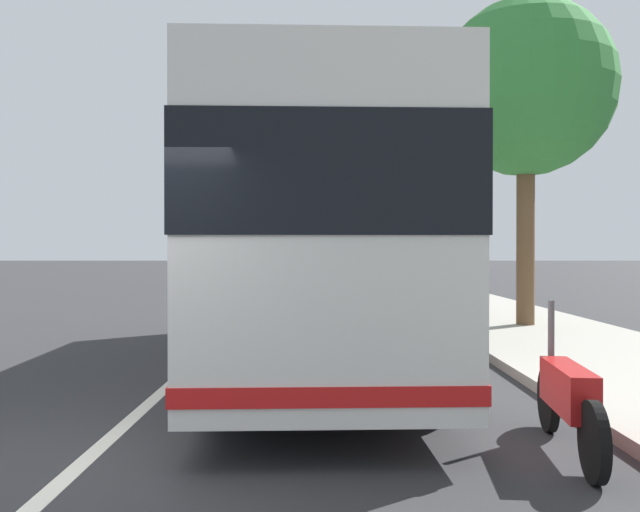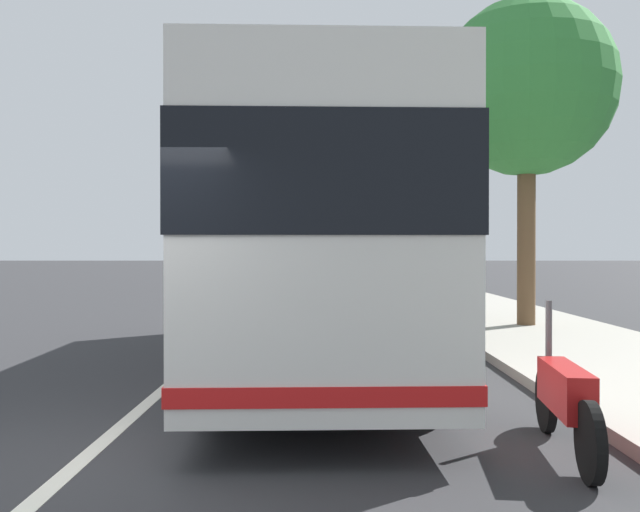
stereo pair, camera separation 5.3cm
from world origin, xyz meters
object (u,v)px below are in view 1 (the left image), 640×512
car_oncoming (243,271)px  coach_bus (313,237)px  car_far_distant (265,268)px  roadside_tree_far_block (411,170)px  motorcycle_far_end (568,399)px  roadside_tree_mid_block (526,89)px

car_oncoming → coach_bus: bearing=9.9°
car_oncoming → car_far_distant: car_oncoming is taller
car_oncoming → roadside_tree_far_block: bearing=55.2°
motorcycle_far_end → car_far_distant: size_ratio=0.50×
roadside_tree_mid_block → car_oncoming: bearing=23.6°
coach_bus → car_oncoming: (22.88, 3.64, -1.22)m
motorcycle_far_end → roadside_tree_far_block: (21.94, -1.65, 4.57)m
roadside_tree_mid_block → roadside_tree_far_block: bearing=2.8°
motorcycle_far_end → car_oncoming: bearing=18.1°
coach_bus → car_far_distant: (30.84, 3.20, -1.25)m
motorcycle_far_end → car_oncoming: car_oncoming is taller
roadside_tree_mid_block → roadside_tree_far_block: size_ratio=1.09×
car_far_distant → roadside_tree_mid_block: size_ratio=0.58×
roadside_tree_far_block → car_far_distant: bearing=27.9°
roadside_tree_far_block → car_oncoming: bearing=54.3°
car_far_distant → roadside_tree_mid_block: (-26.57, -7.70, 4.48)m
car_oncoming → car_far_distant: size_ratio=1.01×
car_far_distant → roadside_tree_mid_block: 28.03m
motorcycle_far_end → roadside_tree_mid_block: 10.16m
car_oncoming → roadside_tree_mid_block: roadside_tree_mid_block is taller
motorcycle_far_end → roadside_tree_mid_block: bearing=-8.8°
coach_bus → car_oncoming: coach_bus is taller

